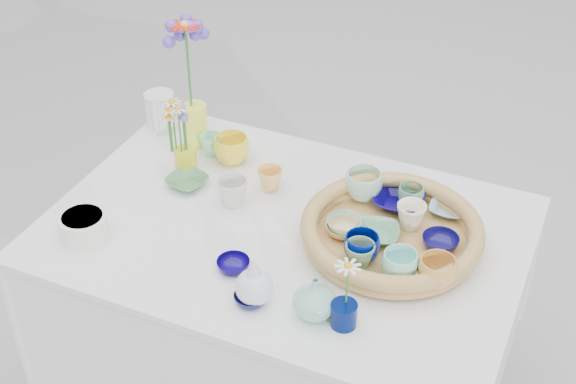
% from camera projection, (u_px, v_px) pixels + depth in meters
% --- Properties ---
extents(wicker_tray, '(0.47, 0.47, 0.08)m').
position_uv_depth(wicker_tray, '(392.00, 233.00, 2.07)').
color(wicker_tray, '#A2774C').
rests_on(wicker_tray, display_table).
extents(tray_ceramic_0, '(0.14, 0.14, 0.03)m').
position_uv_depth(tray_ceramic_0, '(399.00, 200.00, 2.19)').
color(tray_ceramic_0, '#0B045B').
rests_on(tray_ceramic_0, wicker_tray).
extents(tray_ceramic_1, '(0.11, 0.11, 0.03)m').
position_uv_depth(tray_ceramic_1, '(440.00, 242.00, 2.05)').
color(tray_ceramic_1, '#0E094C').
rests_on(tray_ceramic_1, wicker_tray).
extents(tray_ceramic_2, '(0.12, 0.12, 0.07)m').
position_uv_depth(tray_ceramic_2, '(437.00, 272.00, 1.92)').
color(tray_ceramic_2, gold).
rests_on(tray_ceramic_2, wicker_tray).
extents(tray_ceramic_3, '(0.14, 0.14, 0.03)m').
position_uv_depth(tray_ceramic_3, '(377.00, 234.00, 2.08)').
color(tray_ceramic_3, '#599E6F').
rests_on(tray_ceramic_3, wicker_tray).
extents(tray_ceramic_4, '(0.10, 0.10, 0.07)m').
position_uv_depth(tray_ceramic_4, '(360.00, 256.00, 1.97)').
color(tray_ceramic_4, '#5F805E').
rests_on(tray_ceramic_4, wicker_tray).
extents(tray_ceramic_5, '(0.12, 0.12, 0.03)m').
position_uv_depth(tray_ceramic_5, '(344.00, 224.00, 2.11)').
color(tray_ceramic_5, '#B0E6D7').
rests_on(tray_ceramic_5, wicker_tray).
extents(tray_ceramic_6, '(0.12, 0.12, 0.08)m').
position_uv_depth(tray_ceramic_6, '(363.00, 185.00, 2.20)').
color(tray_ceramic_6, '#A4DEC4').
rests_on(tray_ceramic_6, wicker_tray).
extents(tray_ceramic_7, '(0.10, 0.10, 0.07)m').
position_uv_depth(tray_ceramic_7, '(411.00, 216.00, 2.10)').
color(tray_ceramic_7, white).
rests_on(tray_ceramic_7, wicker_tray).
extents(tray_ceramic_8, '(0.10, 0.10, 0.03)m').
position_uv_depth(tray_ceramic_8, '(449.00, 209.00, 2.16)').
color(tray_ceramic_8, '#8EB7E8').
rests_on(tray_ceramic_8, wicker_tray).
extents(tray_ceramic_9, '(0.12, 0.12, 0.07)m').
position_uv_depth(tray_ceramic_9, '(362.00, 248.00, 2.00)').
color(tray_ceramic_9, '#001176').
rests_on(tray_ceramic_9, wicker_tray).
extents(tray_ceramic_10, '(0.11, 0.11, 0.03)m').
position_uv_depth(tray_ceramic_10, '(343.00, 229.00, 2.09)').
color(tray_ceramic_10, '#DBBA77').
rests_on(tray_ceramic_10, wicker_tray).
extents(tray_ceramic_11, '(0.11, 0.11, 0.07)m').
position_uv_depth(tray_ceramic_11, '(400.00, 265.00, 1.94)').
color(tray_ceramic_11, '#8DDFD5').
rests_on(tray_ceramic_11, wicker_tray).
extents(tray_ceramic_12, '(0.09, 0.09, 0.06)m').
position_uv_depth(tray_ceramic_12, '(411.00, 196.00, 2.19)').
color(tray_ceramic_12, '#639F74').
rests_on(tray_ceramic_12, wicker_tray).
extents(loose_ceramic_0, '(0.13, 0.13, 0.08)m').
position_uv_depth(loose_ceramic_0, '(231.00, 149.00, 2.38)').
color(loose_ceramic_0, yellow).
rests_on(loose_ceramic_0, display_table).
extents(loose_ceramic_1, '(0.09, 0.09, 0.07)m').
position_uv_depth(loose_ceramic_1, '(270.00, 179.00, 2.27)').
color(loose_ceramic_1, '#F7B55B').
rests_on(loose_ceramic_1, display_table).
extents(loose_ceramic_2, '(0.13, 0.13, 0.03)m').
position_uv_depth(loose_ceramic_2, '(187.00, 182.00, 2.30)').
color(loose_ceramic_2, '#4C8756').
rests_on(loose_ceramic_2, display_table).
extents(loose_ceramic_3, '(0.11, 0.11, 0.08)m').
position_uv_depth(loose_ceramic_3, '(233.00, 192.00, 2.21)').
color(loose_ceramic_3, beige).
rests_on(loose_ceramic_3, display_table).
extents(loose_ceramic_4, '(0.11, 0.11, 0.03)m').
position_uv_depth(loose_ceramic_4, '(233.00, 265.00, 2.01)').
color(loose_ceramic_4, '#0C005F').
rests_on(loose_ceramic_4, display_table).
extents(loose_ceramic_5, '(0.07, 0.07, 0.06)m').
position_uv_depth(loose_ceramic_5, '(211.00, 145.00, 2.42)').
color(loose_ceramic_5, '#9CEEC7').
rests_on(loose_ceramic_5, display_table).
extents(loose_ceramic_6, '(0.10, 0.10, 0.03)m').
position_uv_depth(loose_ceramic_6, '(250.00, 298.00, 1.91)').
color(loose_ceramic_6, '#101450').
rests_on(loose_ceramic_6, display_table).
extents(fluted_bowl, '(0.15, 0.15, 0.07)m').
position_uv_depth(fluted_bowl, '(84.00, 226.00, 2.10)').
color(fluted_bowl, silver).
rests_on(fluted_bowl, display_table).
extents(bud_vase_paleblue, '(0.12, 0.12, 0.14)m').
position_uv_depth(bud_vase_paleblue, '(254.00, 279.00, 1.88)').
color(bud_vase_paleblue, silver).
rests_on(bud_vase_paleblue, display_table).
extents(bud_vase_seafoam, '(0.14, 0.14, 0.11)m').
position_uv_depth(bud_vase_seafoam, '(315.00, 297.00, 1.85)').
color(bud_vase_seafoam, '#7DC6B1').
rests_on(bud_vase_seafoam, display_table).
extents(bud_vase_cobalt, '(0.08, 0.08, 0.06)m').
position_uv_depth(bud_vase_cobalt, '(344.00, 314.00, 1.84)').
color(bud_vase_cobalt, '#000E47').
rests_on(bud_vase_cobalt, display_table).
extents(single_daisy, '(0.08, 0.08, 0.13)m').
position_uv_depth(single_daisy, '(347.00, 284.00, 1.80)').
color(single_daisy, white).
rests_on(single_daisy, bud_vase_cobalt).
extents(tall_vase_yellow, '(0.09, 0.09, 0.14)m').
position_uv_depth(tall_vase_yellow, '(196.00, 125.00, 2.45)').
color(tall_vase_yellow, '#F8FF47').
rests_on(tall_vase_yellow, display_table).
extents(gerbera, '(0.12, 0.12, 0.28)m').
position_uv_depth(gerbera, '(188.00, 67.00, 2.33)').
color(gerbera, red).
rests_on(gerbera, tall_vase_yellow).
extents(hydrangea, '(0.10, 0.10, 0.32)m').
position_uv_depth(hydrangea, '(189.00, 70.00, 2.34)').
color(hydrangea, '#5542C8').
rests_on(hydrangea, tall_vase_yellow).
extents(white_pitcher, '(0.13, 0.10, 0.12)m').
position_uv_depth(white_pitcher, '(160.00, 111.00, 2.52)').
color(white_pitcher, white).
rests_on(white_pitcher, display_table).
extents(daisy_cup, '(0.08, 0.08, 0.07)m').
position_uv_depth(daisy_cup, '(186.00, 160.00, 2.35)').
color(daisy_cup, '#CACF20').
rests_on(daisy_cup, display_table).
extents(daisy_posy, '(0.10, 0.10, 0.17)m').
position_uv_depth(daisy_posy, '(177.00, 126.00, 2.27)').
color(daisy_posy, silver).
rests_on(daisy_posy, daisy_cup).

